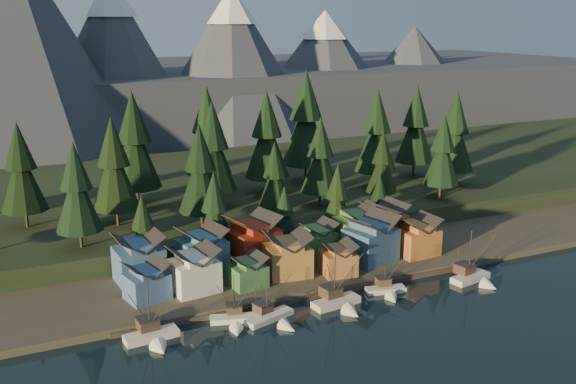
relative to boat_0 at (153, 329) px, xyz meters
name	(u,v)px	position (x,y,z in m)	size (l,w,h in m)	color
ground	(350,330)	(33.21, -10.69, -2.46)	(500.00, 500.00, 0.00)	black
shore_strip	(265,254)	(33.21, 29.31, -1.71)	(400.00, 50.00, 1.50)	#3D362C
hillside	(202,194)	(33.21, 79.31, 0.54)	(420.00, 100.00, 6.00)	black
dock	(309,293)	(33.21, 5.81, -1.96)	(80.00, 4.00, 1.00)	#453931
mountain_ridge	(112,81)	(29.02, 202.90, 23.60)	(560.00, 190.00, 90.00)	#404753
boat_0	(153,329)	(0.00, 0.00, 0.00)	(9.92, 10.66, 12.35)	silver
boat_1	(235,315)	(15.30, 0.41, -0.65)	(9.76, 10.19, 9.95)	white
boat_2	(273,313)	(21.95, -1.82, -0.57)	(10.43, 10.84, 10.49)	beige
boat_3	(340,295)	(36.13, -1.46, 0.09)	(10.43, 11.10, 12.83)	beige
boat_4	(387,285)	(47.98, 0.04, -0.53)	(8.82, 9.26, 10.04)	beige
boat_6	(475,271)	(68.26, -2.58, 0.04)	(10.00, 10.65, 12.42)	beige
house_front_0	(146,280)	(2.32, 14.60, 3.02)	(9.00, 8.69, 7.57)	#3A5A8A
house_front_1	(194,268)	(11.81, 14.68, 3.84)	(9.88, 9.58, 9.12)	silver
house_front_2	(247,270)	(22.34, 12.39, 2.53)	(7.54, 7.59, 6.64)	#3A6C3E
house_front_3	(287,253)	(32.24, 14.45, 3.88)	(9.97, 9.60, 9.20)	olive
house_front_4	(338,257)	(42.30, 10.55, 2.70)	(7.68, 8.14, 6.95)	#965F35
house_front_5	(371,237)	(52.46, 14.01, 4.69)	(12.30, 11.64, 10.75)	#315275
house_front_6	(416,235)	(64.35, 13.41, 3.71)	(9.27, 8.81, 8.88)	#B3682E
house_back_0	(139,257)	(2.88, 24.01, 4.40)	(10.11, 9.77, 10.20)	#395B88
house_back_1	(202,249)	(16.22, 23.19, 4.29)	(10.49, 10.58, 9.99)	teal
house_back_2	(253,238)	(28.12, 24.06, 4.81)	(12.28, 11.66, 10.98)	maroon
house_back_3	(317,238)	(42.99, 21.96, 3.31)	(8.55, 7.74, 8.12)	#488447
house_back_4	(358,227)	(53.44, 21.29, 4.65)	(10.24, 9.86, 10.67)	#48733E
house_back_5	(384,222)	(61.47, 22.58, 4.37)	(10.22, 10.32, 10.14)	olive
tree_hill_1	(21,170)	(-16.79, 57.31, 17.51)	(10.97, 10.97, 25.55)	#332319
tree_hill_2	(77,190)	(-6.79, 37.31, 16.45)	(10.14, 10.14, 23.62)	#332319
tree_hill_3	(114,167)	(3.21, 49.31, 18.03)	(11.37, 11.37, 26.49)	#332319
tree_hill_4	(135,144)	(11.21, 64.31, 20.30)	(13.15, 13.15, 30.64)	#332319
tree_hill_5	(200,172)	(21.21, 39.31, 17.32)	(10.82, 10.82, 25.20)	#332319
tree_hill_6	(213,150)	(29.21, 54.31, 18.97)	(12.11, 12.11, 28.22)	#332319
tree_hill_7	(275,178)	(39.21, 37.31, 14.35)	(8.49, 8.49, 19.78)	#332319
tree_hill_8	(267,138)	(47.21, 61.31, 19.59)	(12.60, 12.60, 29.34)	#332319
tree_hill_9	(320,157)	(55.21, 44.31, 16.68)	(10.31, 10.31, 24.03)	#332319
tree_hill_10	(306,121)	(63.21, 69.31, 22.14)	(14.60, 14.60, 34.01)	#332319
tree_hill_11	(382,164)	(71.21, 39.31, 14.43)	(8.55, 8.55, 19.93)	#332319
tree_hill_12	(376,134)	(79.21, 55.31, 19.44)	(12.48, 12.48, 29.08)	#332319
tree_hill_13	(443,152)	(89.21, 37.31, 16.49)	(10.17, 10.17, 23.69)	#332319
tree_hill_14	(416,127)	(97.21, 61.31, 19.19)	(12.29, 12.29, 28.62)	#332319
tree_hill_15	(208,134)	(33.21, 71.31, 20.15)	(13.03, 13.03, 30.36)	#332319
tree_hill_17	(455,134)	(101.21, 47.31, 18.95)	(12.10, 12.10, 28.18)	#332319
tree_shore_0	(143,229)	(5.21, 29.31, 8.39)	(7.35, 7.35, 17.12)	#332319
tree_shore_1	(215,212)	(21.21, 29.31, 10.30)	(8.84, 8.84, 20.59)	#332319
tree_shore_2	(284,215)	(38.21, 29.31, 7.46)	(6.62, 6.62, 15.42)	#332319
tree_shore_3	(337,199)	(52.21, 29.31, 9.60)	(8.29, 8.29, 19.31)	#332319
tree_shore_4	(379,201)	(64.21, 29.31, 7.61)	(6.73, 6.73, 15.69)	#332319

